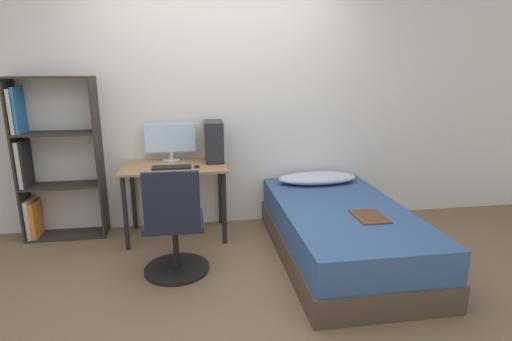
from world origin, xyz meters
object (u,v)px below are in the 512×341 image
Objects in this scene: bookshelf at (47,163)px; office_chair at (175,234)px; monitor at (170,140)px; pc_tower at (214,141)px; keyboard at (172,167)px; bed at (341,232)px.

bookshelf is 1.72× the size of office_chair.
monitor is 1.29× the size of pc_tower.
office_chair is 1.14m from pc_tower.
office_chair is 2.27× the size of pc_tower.
pc_tower is (0.41, 0.24, 0.19)m from keyboard.
keyboard is (-1.48, 0.56, 0.51)m from bed.
bookshelf reaches higher than pc_tower.
monitor reaches higher than bed.
bookshelf is at bearing -177.86° from monitor.
office_chair is 0.77m from keyboard.
bookshelf reaches higher than bed.
bed is at bearing -17.68° from bookshelf.
monitor is at bearing 149.12° from bed.
office_chair is 1.76× the size of monitor.
monitor reaches higher than office_chair.
pc_tower reaches higher than bed.
bookshelf is 1.61m from office_chair.
bed is (1.44, 0.10, -0.12)m from office_chair.
keyboard is (-0.03, 0.67, 0.39)m from office_chair.
office_chair is 1.45m from bed.
office_chair is (1.23, -0.95, -0.40)m from bookshelf.
keyboard is (1.19, -0.29, -0.01)m from bookshelf.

